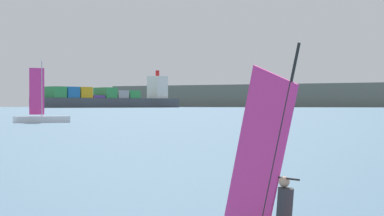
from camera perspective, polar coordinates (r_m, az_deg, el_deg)
name	(u,v)px	position (r m, az deg, el deg)	size (l,w,h in m)	color
windsurfer	(276,192)	(15.62, 6.27, -6.28)	(2.79, 2.76, 4.12)	red
cargo_ship	(109,99)	(757.20, -6.24, 0.70)	(113.54, 151.63, 38.70)	#3F444C
distant_headland	(127,98)	(1169.39, -4.88, 0.77)	(1160.42, 292.32, 27.13)	#60665B
small_sailboat	(41,117)	(121.57, -11.18, -0.68)	(7.93, 7.31, 9.68)	white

